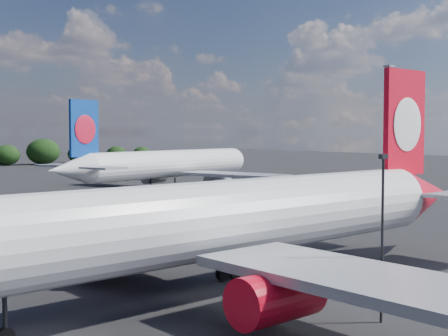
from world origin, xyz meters
TOP-DOWN VIEW (x-y plane):
  - qantas_airliner at (9.02, -0.13)m, footprint 52.34×49.77m
  - china_southern_airliner at (43.63, 67.12)m, footprint 50.68×48.55m
  - apron_lamp_post at (10.25, -10.95)m, footprint 0.55×0.30m
  - floodlight_mast_near at (82.31, 44.71)m, footprint 1.60×1.60m

SIDE VIEW (x-z plane):
  - china_southern_airliner at x=43.63m, z-range -3.27..13.47m
  - qantas_airliner at x=9.02m, z-range -3.34..13.74m
  - apron_lamp_post at x=10.25m, z-range 0.64..10.71m
  - floodlight_mast_near at x=82.31m, z-range 3.37..27.99m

